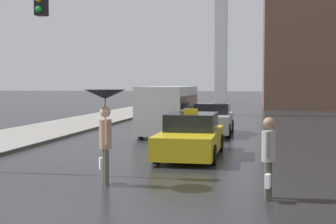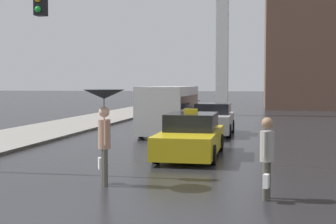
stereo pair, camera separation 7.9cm
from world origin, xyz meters
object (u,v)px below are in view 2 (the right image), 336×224
pedestrian_with_umbrella (104,110)px  sedan_red (213,120)px  ambulance_van (169,108)px  pedestrian_man (267,153)px  taxi (191,137)px

pedestrian_with_umbrella → sedan_red: bearing=-35.2°
sedan_red → ambulance_van: bearing=7.4°
pedestrian_man → taxi: bearing=-142.7°
taxi → pedestrian_man: size_ratio=2.74×
pedestrian_man → sedan_red: bearing=-155.5°
pedestrian_with_umbrella → taxi: bearing=-44.2°
taxi → pedestrian_with_umbrella: (-1.36, -4.80, 1.13)m
sedan_red → ambulance_van: ambulance_van is taller
sedan_red → pedestrian_man: (2.33, -12.39, 0.29)m
pedestrian_with_umbrella → pedestrian_man: size_ratio=1.32×
taxi → ambulance_van: size_ratio=0.82×
sedan_red → taxi: bearing=89.6°
ambulance_van → sedan_red: bearing=-172.4°
pedestrian_man → pedestrian_with_umbrella: bearing=-86.4°
taxi → ambulance_van: ambulance_van is taller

